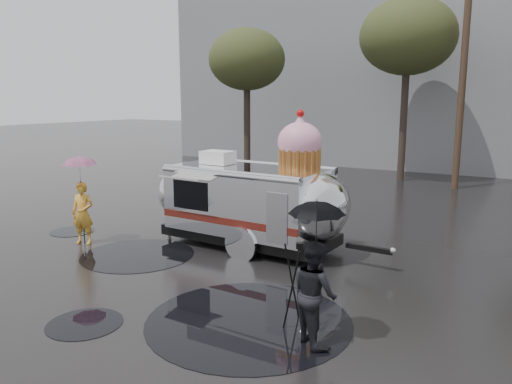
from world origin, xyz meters
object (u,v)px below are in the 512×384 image
Objects in this scene: airstream_trailer at (252,198)px; person_right at (315,293)px; tripod at (299,277)px; person_left at (83,213)px.

airstream_trailer reaches higher than person_right.
airstream_trailer is 4.06× the size of person_right.
tripod is (-0.47, 0.44, 0.02)m from person_right.
person_left is at bearing 22.61° from person_right.
airstream_trailer is 4.59m from tripod.
person_right is 1.13× the size of tripod.
tripod is at bearing -32.30° from person_left.
person_left is 0.99× the size of person_right.
person_right is at bearing -46.17° from airstream_trailer.
tripod is at bearing -46.98° from airstream_trailer.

